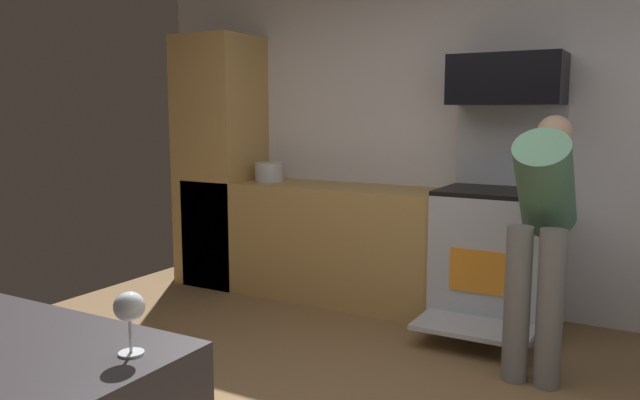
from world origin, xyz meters
TOP-DOWN VIEW (x-y plane):
  - wall_back at (0.00, 2.34)m, footprint 5.20×0.12m
  - lower_cabinet_run at (-0.90, 1.98)m, footprint 2.40×0.60m
  - cabinet_column at (-1.90, 1.98)m, footprint 0.60×0.60m
  - oven_range at (0.48, 1.97)m, footprint 0.76×1.03m
  - microwave at (0.48, 2.06)m, footprint 0.74×0.38m
  - person_cook at (0.89, 1.25)m, footprint 0.31×0.62m
  - wine_glass_mid at (0.40, -1.26)m, footprint 0.07×0.07m
  - stock_pot at (-1.40, 1.98)m, footprint 0.24×0.24m

SIDE VIEW (x-z plane):
  - lower_cabinet_run at x=-0.90m, z-range 0.00..0.90m
  - oven_range at x=0.48m, z-range -0.25..1.27m
  - person_cook at x=0.89m, z-range 0.14..1.59m
  - stock_pot at x=-1.40m, z-range 0.90..1.06m
  - wine_glass_mid at x=0.40m, z-range 0.93..1.09m
  - cabinet_column at x=-1.90m, z-range 0.00..2.10m
  - wall_back at x=0.00m, z-range 0.00..2.60m
  - microwave at x=0.48m, z-range 1.52..1.85m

